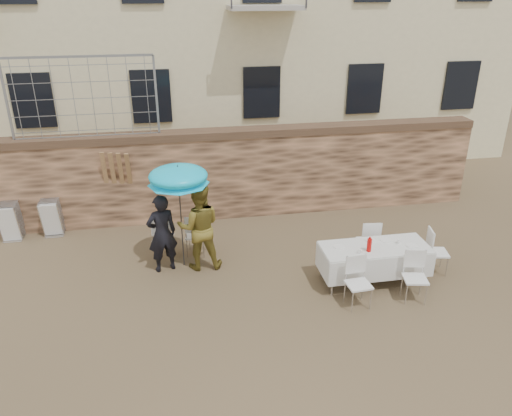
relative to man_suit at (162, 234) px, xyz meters
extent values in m
plane|color=brown|center=(1.46, -2.54, -0.83)|extent=(80.00, 80.00, 0.00)
cube|color=#865F43|center=(1.46, 2.46, 0.27)|extent=(13.00, 0.50, 2.20)
imported|color=black|center=(0.00, 0.00, 0.00)|extent=(0.70, 0.56, 1.67)
imported|color=#A28B31|center=(0.75, 0.00, 0.09)|extent=(0.92, 0.73, 1.84)
cylinder|color=#3F3F44|center=(0.40, 0.10, 0.08)|extent=(0.03, 0.03, 1.84)
cone|color=#0AC7F4|center=(0.40, 0.10, 1.11)|extent=(1.21, 1.21, 0.22)
cube|color=silver|center=(4.07, -1.17, -0.08)|extent=(2.10, 0.85, 0.05)
cylinder|color=silver|center=(3.12, -1.52, -0.46)|extent=(0.04, 0.04, 0.74)
cylinder|color=silver|center=(5.02, -1.52, -0.46)|extent=(0.04, 0.04, 0.74)
cylinder|color=silver|center=(3.12, -0.83, -0.46)|extent=(0.04, 0.04, 0.74)
cylinder|color=silver|center=(5.02, -0.83, -0.46)|extent=(0.04, 0.04, 0.74)
cylinder|color=red|center=(3.87, -1.32, 0.07)|extent=(0.09, 0.09, 0.26)
camera|label=1|loc=(0.29, -9.13, 4.57)|focal=35.00mm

